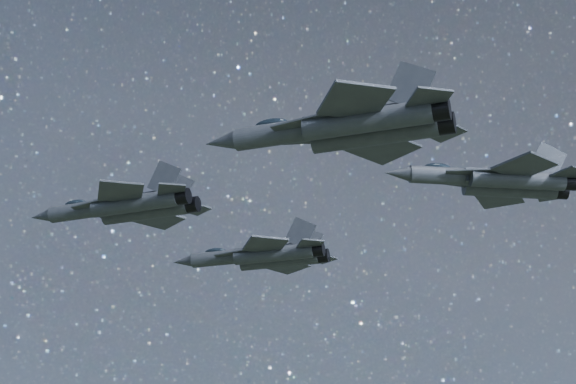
# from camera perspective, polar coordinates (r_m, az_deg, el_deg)

# --- Properties ---
(jet_lead) EXTENTS (18.37, 12.64, 4.61)m
(jet_lead) POSITION_cam_1_polar(r_m,az_deg,el_deg) (91.62, -9.52, -0.85)
(jet_lead) COLOR #333840
(jet_left) EXTENTS (16.90, 11.76, 4.25)m
(jet_left) POSITION_cam_1_polar(r_m,az_deg,el_deg) (95.37, -1.43, -3.80)
(jet_left) COLOR #333840
(jet_right) EXTENTS (19.69, 13.62, 4.94)m
(jet_right) POSITION_cam_1_polar(r_m,az_deg,el_deg) (69.64, 3.71, 3.90)
(jet_right) COLOR #333840
(jet_slot) EXTENTS (16.20, 10.98, 4.07)m
(jet_slot) POSITION_cam_1_polar(r_m,az_deg,el_deg) (79.05, 12.34, 0.65)
(jet_slot) COLOR #333840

